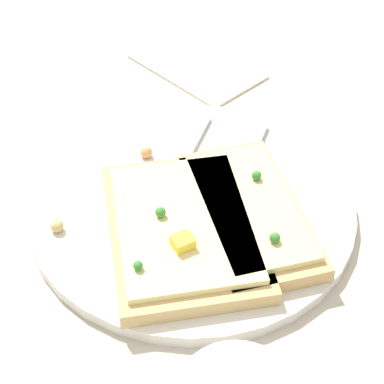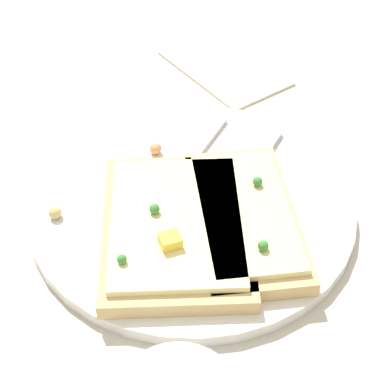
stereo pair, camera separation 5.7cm
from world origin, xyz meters
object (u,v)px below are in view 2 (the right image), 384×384
at_px(fork, 171,184).
at_px(pizza_slice_main, 176,227).
at_px(plate, 192,205).
at_px(napkin, 225,67).
at_px(knife, 243,179).
at_px(pizza_slice_corner, 245,217).

bearing_deg(fork, pizza_slice_main, 31.73).
height_order(plate, napkin, plate).
height_order(knife, pizza_slice_main, pizza_slice_main).
xyz_separation_m(fork, pizza_slice_main, (0.05, -0.03, 0.01)).
bearing_deg(knife, napkin, -150.81).
distance_m(knife, napkin, 0.21).
distance_m(pizza_slice_main, napkin, 0.28).
bearing_deg(fork, knife, 121.78).
bearing_deg(napkin, fork, -50.93).
bearing_deg(pizza_slice_corner, pizza_slice_main, 94.09).
distance_m(plate, knife, 0.05).
relative_size(plate, pizza_slice_main, 1.40).
relative_size(fork, pizza_slice_main, 0.88).
distance_m(fork, napkin, 0.22).
distance_m(plate, napkin, 0.24).
height_order(fork, pizza_slice_corner, pizza_slice_corner).
relative_size(pizza_slice_corner, napkin, 1.26).
bearing_deg(pizza_slice_main, plate, -20.20).
distance_m(knife, pizza_slice_corner, 0.06).
xyz_separation_m(plate, napkin, (-0.17, 0.17, -0.00)).
xyz_separation_m(pizza_slice_main, pizza_slice_corner, (0.03, 0.05, -0.00)).
relative_size(pizza_slice_main, pizza_slice_corner, 1.12).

